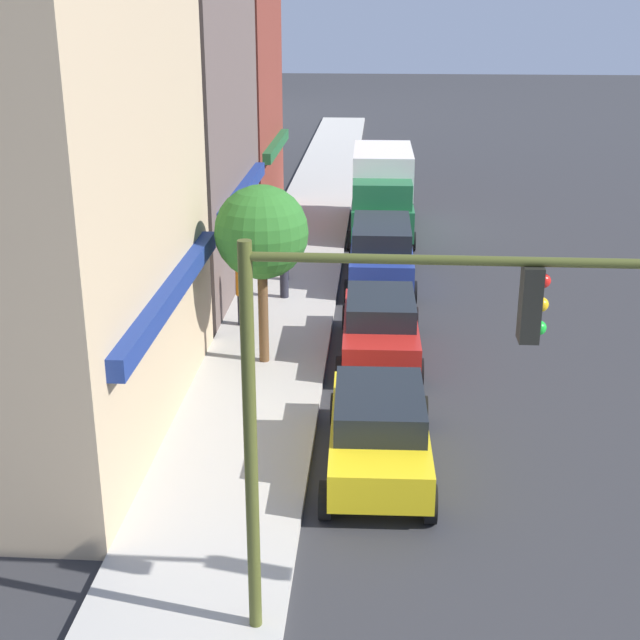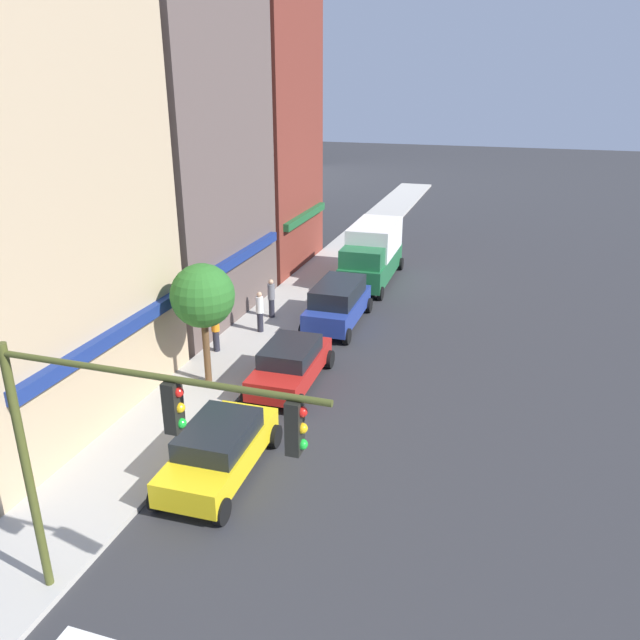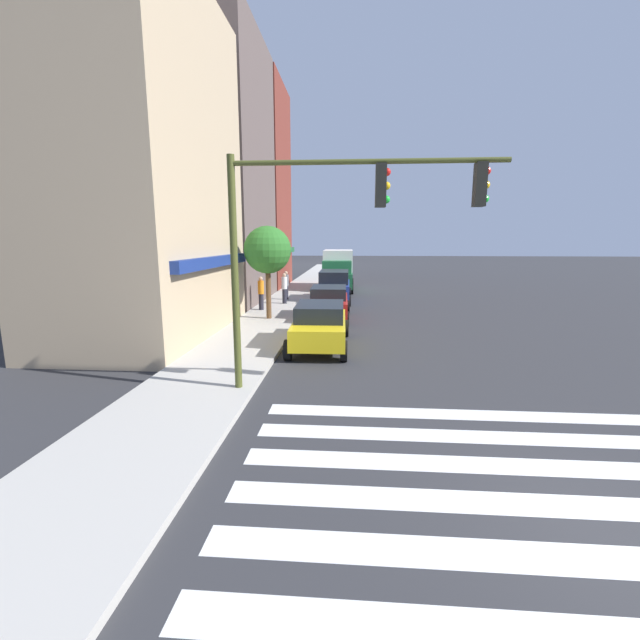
% 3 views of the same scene
% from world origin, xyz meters
% --- Properties ---
extents(storefront_row, '(26.60, 5.30, 15.53)m').
position_xyz_m(storefront_row, '(20.16, 11.50, 7.33)').
color(storefront_row, tan).
rests_on(storefront_row, ground_plane).
extents(traffic_signal, '(0.32, 6.37, 5.76)m').
position_xyz_m(traffic_signal, '(4.83, 3.97, 4.26)').
color(traffic_signal, '#474C1E').
rests_on(traffic_signal, ground_plane).
extents(sedan_yellow, '(4.44, 2.02, 1.59)m').
position_xyz_m(sedan_yellow, '(9.66, 4.70, 0.84)').
color(sedan_yellow, yellow).
rests_on(sedan_yellow, ground_plane).
extents(sedan_red, '(4.44, 2.02, 1.59)m').
position_xyz_m(sedan_red, '(15.30, 4.70, 0.84)').
color(sedan_red, '#B21E19').
rests_on(sedan_red, ground_plane).
extents(suv_blue, '(4.72, 2.12, 1.94)m').
position_xyz_m(suv_blue, '(21.35, 4.70, 1.03)').
color(suv_blue, navy).
rests_on(suv_blue, ground_plane).
extents(box_truck_green, '(6.23, 2.42, 3.04)m').
position_xyz_m(box_truck_green, '(27.92, 4.70, 1.59)').
color(box_truck_green, '#1E6638').
rests_on(box_truck_green, ground_plane).
extents(pedestrian_white_shirt, '(0.32, 0.32, 1.77)m').
position_xyz_m(pedestrian_white_shirt, '(19.29, 7.52, 1.07)').
color(pedestrian_white_shirt, '#23232D').
rests_on(pedestrian_white_shirt, sidewalk_left).
extents(pedestrian_orange_vest, '(0.32, 0.32, 1.77)m').
position_xyz_m(pedestrian_orange_vest, '(16.90, 8.40, 1.07)').
color(pedestrian_orange_vest, '#23232D').
rests_on(pedestrian_orange_vest, sidewalk_left).
extents(pedestrian_grey_coat, '(0.32, 0.32, 1.77)m').
position_xyz_m(pedestrian_grey_coat, '(21.01, 7.69, 1.07)').
color(pedestrian_grey_coat, '#23232D').
rests_on(pedestrian_grey_coat, sidewalk_left).
extents(street_tree, '(2.19, 2.19, 4.32)m').
position_xyz_m(street_tree, '(14.43, 7.50, 3.34)').
color(street_tree, brown).
rests_on(street_tree, sidewalk_left).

